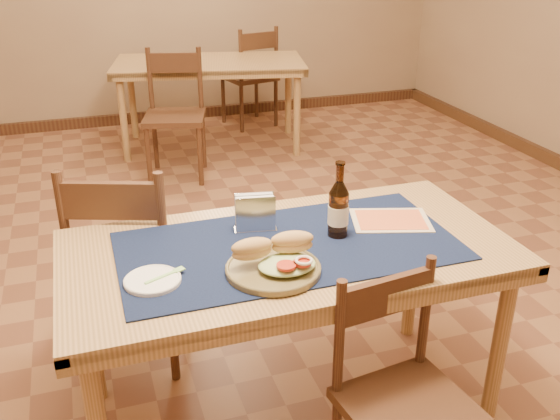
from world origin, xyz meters
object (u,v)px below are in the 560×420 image
object	(u,v)px
back_table	(210,71)
napkin_holder	(255,214)
chair_main_near	(404,398)
beer_bottle	(338,209)
main_table	(289,267)
sandwich_plate	(276,262)
chair_main_far	(130,260)

from	to	relation	value
back_table	napkin_holder	xyz separation A→B (m)	(-0.52, -3.19, 0.15)
chair_main_near	napkin_holder	xyz separation A→B (m)	(-0.29, 0.68, 0.39)
chair_main_near	beer_bottle	world-z (taller)	beer_bottle
back_table	beer_bottle	bearing A→B (deg)	-94.23
main_table	napkin_holder	xyz separation A→B (m)	(-0.08, 0.16, 0.15)
chair_main_near	napkin_holder	bearing A→B (deg)	112.91
beer_bottle	sandwich_plate	bearing A→B (deg)	-148.66
back_table	beer_bottle	world-z (taller)	beer_bottle
chair_main_near	chair_main_far	bearing A→B (deg)	124.86
back_table	chair_main_near	bearing A→B (deg)	-93.46
main_table	chair_main_far	size ratio (longest dim) A/B	1.66
sandwich_plate	main_table	bearing A→B (deg)	58.12
chair_main_far	sandwich_plate	xyz separation A→B (m)	(0.43, -0.70, 0.29)
chair_main_near	sandwich_plate	distance (m)	0.59
back_table	chair_main_far	xyz separation A→B (m)	(-0.97, -2.81, -0.17)
sandwich_plate	back_table	bearing A→B (deg)	81.21
napkin_holder	sandwich_plate	bearing A→B (deg)	-93.88
chair_main_far	beer_bottle	xyz separation A→B (m)	(0.72, -0.52, 0.36)
chair_main_near	sandwich_plate	bearing A→B (deg)	130.52
chair_main_far	sandwich_plate	bearing A→B (deg)	-58.41
chair_main_near	napkin_holder	size ratio (longest dim) A/B	5.06
chair_main_near	back_table	bearing A→B (deg)	86.54
chair_main_far	beer_bottle	distance (m)	0.96
main_table	chair_main_near	bearing A→B (deg)	-68.18
chair_main_near	napkin_holder	distance (m)	0.83
back_table	napkin_holder	world-z (taller)	napkin_holder
sandwich_plate	chair_main_near	bearing A→B (deg)	-49.48
back_table	chair_main_far	distance (m)	2.98
back_table	napkin_holder	bearing A→B (deg)	-99.27
sandwich_plate	napkin_holder	xyz separation A→B (m)	(0.02, 0.32, 0.03)
chair_main_near	beer_bottle	bearing A→B (deg)	91.29
main_table	napkin_holder	size ratio (longest dim) A/B	9.66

